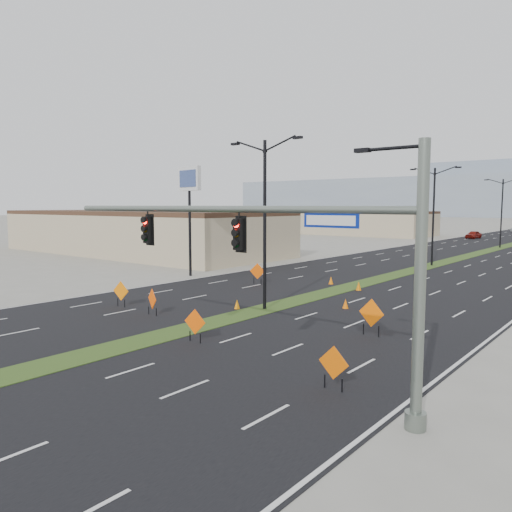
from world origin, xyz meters
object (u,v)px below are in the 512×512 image
Objects in this scene: car_left at (473,235)px; pole_sign_west at (189,187)px; streetlight_1 at (433,213)px; construction_sign_0 at (121,292)px; construction_sign_3 at (195,323)px; signal_mast at (282,249)px; streetlight_0 at (265,219)px; construction_sign_5 at (334,364)px; cone_0 at (237,304)px; cone_2 at (359,286)px; construction_sign_1 at (152,300)px; cone_3 at (331,280)px; construction_sign_4 at (371,314)px; cone_1 at (345,304)px; streetlight_2 at (502,211)px; construction_sign_2 at (257,272)px.

pole_sign_west is at bearing -87.19° from car_left.
streetlight_1 is at bearing -72.09° from car_left.
streetlight_1 is 6.30× the size of construction_sign_0.
construction_sign_3 is at bearing -27.46° from construction_sign_0.
streetlight_0 is at bearing 130.54° from signal_mast.
signal_mast is 38.96m from streetlight_1.
streetlight_1 is at bearing 66.27° from pole_sign_west.
construction_sign_5 reaches higher than cone_0.
pole_sign_west reaches higher than cone_2.
construction_sign_1 is 2.45× the size of cone_3.
streetlight_0 is 16.08× the size of cone_3.
construction_sign_1 reaches higher than cone_3.
construction_sign_0 is 1.03× the size of construction_sign_5.
construction_sign_5 is at bearing -17.24° from construction_sign_3.
streetlight_0 is 9.94m from construction_sign_0.
cone_2 is (-6.47, 11.18, -0.73)m from construction_sign_4.
car_left is 6.83× the size of cone_3.
cone_1 is at bearing -81.58° from streetlight_1.
streetlight_0 is at bearing 22.80° from construction_sign_0.
streetlight_0 is at bearing 139.18° from construction_sign_5.
cone_3 is at bearing -92.31° from streetlight_2.
construction_sign_2 reaches higher than cone_2.
pole_sign_west is (-16.00, 14.84, 6.92)m from construction_sign_3.
construction_sign_0 is (-15.91, 5.04, -3.86)m from signal_mast.
construction_sign_2 is 0.17× the size of pole_sign_west.
pole_sign_west is at bearing -163.25° from cone_3.
cone_3 is at bearing 125.94° from cone_1.
pole_sign_west is at bearing 167.55° from cone_1.
construction_sign_5 is at bearing -74.95° from streetlight_1.
car_left is at bearing 95.75° from cone_0.
car_left is 68.22m from pole_sign_west.
construction_sign_0 is 0.17× the size of pole_sign_west.
construction_sign_0 is 1.04× the size of construction_sign_1.
construction_sign_5 is 0.16× the size of pole_sign_west.
cone_1 is (3.66, 3.26, -5.11)m from streetlight_0.
construction_sign_2 reaches higher than construction_sign_5.
signal_mast is at bearing -67.01° from construction_sign_2.
construction_sign_3 reaches higher than cone_1.
construction_sign_1 reaches higher than cone_2.
cone_3 is (-10.38, 20.83, -4.48)m from signal_mast.
pole_sign_west is at bearing 128.44° from construction_sign_3.
streetlight_0 is at bearing 35.58° from cone_0.
cone_0 is at bearing 145.95° from construction_sign_5.
construction_sign_0 reaches higher than cone_3.
signal_mast is 10.58× the size of construction_sign_3.
streetlight_2 reaches higher than construction_sign_0.
construction_sign_5 reaches higher than cone_2.
construction_sign_1 is (-3.93, -61.31, -4.52)m from streetlight_2.
streetlight_1 is at bearing 55.05° from construction_sign_2.
construction_sign_0 is 2.72× the size of cone_0.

